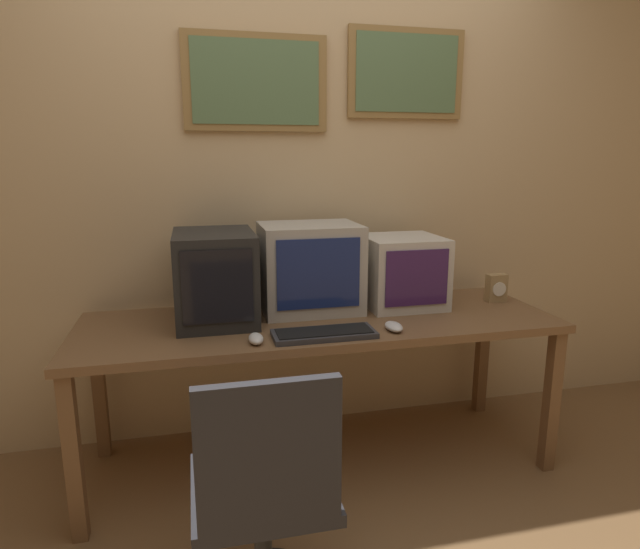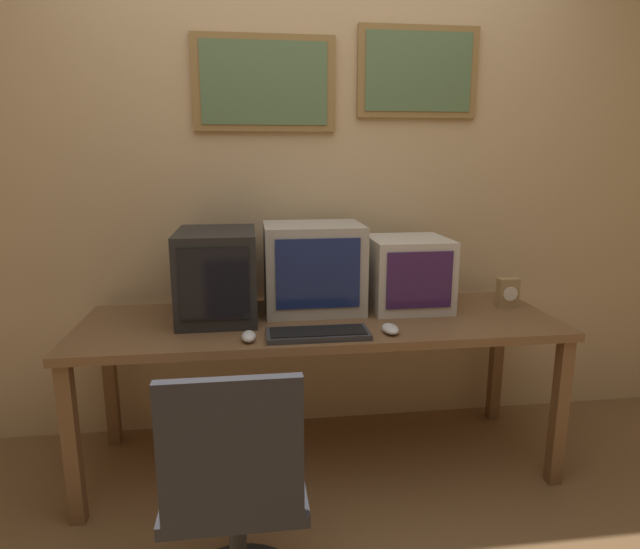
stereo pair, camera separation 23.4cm
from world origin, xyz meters
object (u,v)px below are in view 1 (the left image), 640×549
object	(u,v)px
mouse_far_corner	(256,339)
desk_clock	(496,288)
monitor_right	(402,271)
keyboard_main	(324,334)
monitor_center	(310,267)
office_chair	(265,515)
mouse_near_keyboard	(394,327)
monitor_left	(215,277)

from	to	relation	value
mouse_far_corner	desk_clock	size ratio (longest dim) A/B	0.75
monitor_right	keyboard_main	bearing A→B (deg)	-142.28
monitor_right	monitor_center	bearing A→B (deg)	176.85
keyboard_main	office_chair	world-z (taller)	office_chair
desk_clock	monitor_center	bearing A→B (deg)	175.19
keyboard_main	mouse_far_corner	distance (m)	0.28
keyboard_main	office_chair	xyz separation A→B (m)	(-0.33, -0.59, -0.35)
mouse_near_keyboard	office_chair	world-z (taller)	office_chair
mouse_near_keyboard	monitor_center	bearing A→B (deg)	124.97
monitor_left	mouse_far_corner	distance (m)	0.41
monitor_left	mouse_near_keyboard	world-z (taller)	monitor_left
monitor_left	desk_clock	world-z (taller)	monitor_left
monitor_center	monitor_left	bearing A→B (deg)	-171.59
monitor_right	office_chair	size ratio (longest dim) A/B	0.43
mouse_far_corner	office_chair	xyz separation A→B (m)	(-0.05, -0.57, -0.36)
keyboard_main	mouse_near_keyboard	xyz separation A→B (m)	(0.30, 0.01, 0.00)
mouse_far_corner	office_chair	size ratio (longest dim) A/B	0.12
monitor_left	desk_clock	distance (m)	1.38
monitor_center	office_chair	world-z (taller)	monitor_center
mouse_near_keyboard	desk_clock	bearing A→B (deg)	25.14
monitor_left	desk_clock	xyz separation A→B (m)	(1.37, -0.01, -0.13)
mouse_far_corner	office_chair	world-z (taller)	office_chair
keyboard_main	desk_clock	distance (m)	1.02
monitor_center	desk_clock	world-z (taller)	monitor_center
monitor_center	mouse_far_corner	size ratio (longest dim) A/B	4.32
monitor_center	keyboard_main	size ratio (longest dim) A/B	1.08
monitor_left	keyboard_main	world-z (taller)	monitor_left
monitor_left	office_chair	bearing A→B (deg)	-84.89
monitor_right	mouse_near_keyboard	world-z (taller)	monitor_right
mouse_near_keyboard	office_chair	size ratio (longest dim) A/B	0.14
monitor_right	mouse_far_corner	distance (m)	0.86
monitor_left	monitor_center	distance (m)	0.44
mouse_far_corner	mouse_near_keyboard	bearing A→B (deg)	2.13
monitor_right	monitor_left	bearing A→B (deg)	-177.42
monitor_left	desk_clock	bearing A→B (deg)	-0.57
monitor_right	desk_clock	bearing A→B (deg)	-6.34
monitor_right	office_chair	xyz separation A→B (m)	(-0.81, -0.96, -0.50)
keyboard_main	mouse_near_keyboard	size ratio (longest dim) A/B	3.55
monitor_left	monitor_right	xyz separation A→B (m)	(0.89, 0.04, -0.03)
keyboard_main	mouse_far_corner	size ratio (longest dim) A/B	3.99
monitor_right	keyboard_main	world-z (taller)	monitor_right
office_chair	keyboard_main	bearing A→B (deg)	60.77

